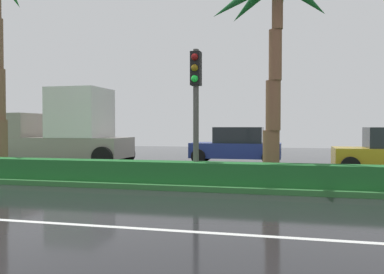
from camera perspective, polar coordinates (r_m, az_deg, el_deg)
name	(u,v)px	position (r m, az deg, el deg)	size (l,w,h in m)	color
ground_plane	(132,177)	(14.69, -8.39, -5.57)	(90.00, 42.00, 0.10)	black
median_strip	(121,177)	(13.76, -9.96, -5.53)	(85.50, 4.00, 0.15)	#2D6B33
median_hedge	(101,170)	(12.45, -12.55, -4.54)	(76.50, 0.70, 0.60)	#1E6028
palm_tree_centre_left	(278,4)	(12.79, 11.89, 17.67)	(4.22, 4.20, 6.48)	brown
traffic_signal_median_right	(196,91)	(11.66, 0.53, 6.47)	(0.28, 0.43, 3.79)	#4C4C47
box_truck_lead	(61,131)	(19.54, -17.81, 0.81)	(6.40, 2.64, 3.46)	gray
car_in_traffic_leading	(237,146)	(19.81, 6.25, -1.21)	(4.30, 2.02, 1.72)	navy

